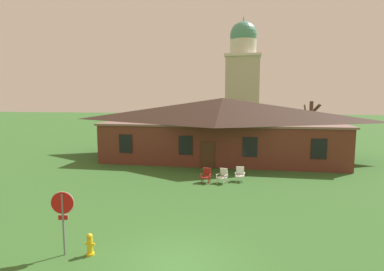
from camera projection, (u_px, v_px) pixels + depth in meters
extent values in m
plane|color=#336028|center=(176.00, 264.00, 10.33)|extent=(200.00, 200.00, 0.00)
cube|color=brown|center=(222.00, 140.00, 29.06)|extent=(19.90, 10.00, 3.20)
cube|color=#795B55|center=(222.00, 122.00, 28.86)|extent=(20.30, 10.20, 0.16)
pyramid|color=black|center=(223.00, 109.00, 28.73)|extent=(20.70, 10.40, 2.10)
cube|color=black|center=(126.00, 144.00, 25.41)|extent=(1.10, 0.06, 1.50)
cube|color=black|center=(186.00, 145.00, 24.55)|extent=(1.10, 0.06, 1.50)
cube|color=black|center=(250.00, 147.00, 23.70)|extent=(1.10, 0.06, 1.50)
cube|color=black|center=(319.00, 149.00, 22.84)|extent=(1.10, 0.06, 1.50)
cube|color=#422819|center=(208.00, 155.00, 24.33)|extent=(1.10, 0.06, 2.10)
cube|color=#BCB29E|center=(242.00, 97.00, 46.51)|extent=(4.80, 4.80, 11.32)
cube|color=silver|center=(243.00, 57.00, 45.81)|extent=(5.18, 5.18, 0.36)
cylinder|color=silver|center=(243.00, 48.00, 45.66)|extent=(3.80, 3.80, 2.20)
sphere|color=#4C8E7A|center=(243.00, 35.00, 45.45)|extent=(3.88, 3.88, 3.88)
cone|color=#4C8E7A|center=(244.00, 18.00, 45.17)|extent=(0.24, 0.24, 1.00)
cylinder|color=slate|center=(63.00, 225.00, 10.79)|extent=(0.07, 0.07, 2.20)
cylinder|color=white|center=(62.00, 203.00, 10.72)|extent=(0.79, 0.17, 0.81)
cylinder|color=#B71414|center=(62.00, 203.00, 10.69)|extent=(0.75, 0.17, 0.76)
cube|color=#B71414|center=(63.00, 218.00, 10.76)|extent=(0.32, 0.09, 0.16)
cube|color=white|center=(63.00, 217.00, 10.78)|extent=(0.34, 0.08, 0.18)
cube|color=maroon|center=(208.00, 181.00, 19.86)|extent=(0.06, 0.06, 0.36)
cube|color=maroon|center=(201.00, 181.00, 19.99)|extent=(0.06, 0.06, 0.36)
cube|color=maroon|center=(210.00, 180.00, 20.28)|extent=(0.06, 0.06, 0.36)
cube|color=maroon|center=(203.00, 179.00, 20.41)|extent=(0.06, 0.06, 0.36)
cube|color=maroon|center=(206.00, 177.00, 20.11)|extent=(0.60, 0.58, 0.05)
cube|color=maroon|center=(207.00, 172.00, 20.37)|extent=(0.53, 0.25, 0.54)
cube|color=maroon|center=(210.00, 175.00, 19.99)|extent=(0.12, 0.47, 0.03)
cube|color=maroon|center=(209.00, 177.00, 19.84)|extent=(0.04, 0.04, 0.22)
cube|color=maroon|center=(201.00, 174.00, 20.15)|extent=(0.12, 0.47, 0.03)
cube|color=maroon|center=(201.00, 176.00, 20.01)|extent=(0.04, 0.04, 0.22)
cube|color=silver|center=(224.00, 182.00, 19.72)|extent=(0.06, 0.06, 0.36)
cube|color=silver|center=(217.00, 181.00, 19.95)|extent=(0.06, 0.06, 0.36)
cube|color=silver|center=(227.00, 180.00, 20.10)|extent=(0.06, 0.06, 0.36)
cube|color=silver|center=(220.00, 179.00, 20.33)|extent=(0.06, 0.06, 0.36)
cube|color=silver|center=(222.00, 178.00, 20.00)|extent=(0.69, 0.68, 0.05)
cube|color=silver|center=(224.00, 172.00, 20.23)|extent=(0.55, 0.36, 0.54)
cube|color=silver|center=(226.00, 175.00, 19.81)|extent=(0.22, 0.46, 0.03)
cube|color=silver|center=(225.00, 178.00, 19.69)|extent=(0.05, 0.05, 0.22)
cube|color=silver|center=(218.00, 174.00, 20.11)|extent=(0.22, 0.46, 0.03)
cube|color=silver|center=(217.00, 176.00, 19.98)|extent=(0.05, 0.05, 0.22)
cube|color=white|center=(243.00, 180.00, 20.22)|extent=(0.05, 0.05, 0.36)
cube|color=white|center=(236.00, 180.00, 20.31)|extent=(0.05, 0.05, 0.36)
cube|color=white|center=(243.00, 178.00, 20.65)|extent=(0.05, 0.05, 0.36)
cube|color=white|center=(236.00, 178.00, 20.74)|extent=(0.05, 0.05, 0.36)
cube|color=white|center=(240.00, 176.00, 20.45)|extent=(0.55, 0.53, 0.05)
cube|color=white|center=(240.00, 170.00, 20.72)|extent=(0.52, 0.20, 0.54)
cube|color=white|center=(244.00, 173.00, 20.36)|extent=(0.07, 0.47, 0.03)
cube|color=white|center=(244.00, 175.00, 20.21)|extent=(0.04, 0.04, 0.22)
cube|color=white|center=(235.00, 173.00, 20.47)|extent=(0.07, 0.47, 0.03)
cube|color=white|center=(235.00, 175.00, 20.32)|extent=(0.04, 0.04, 0.22)
cylinder|color=brown|center=(310.00, 127.00, 31.17)|extent=(0.36, 0.36, 5.14)
cylinder|color=brown|center=(314.00, 110.00, 31.31)|extent=(1.01, 0.92, 1.23)
cylinder|color=brown|center=(306.00, 114.00, 31.00)|extent=(0.41, 1.15, 1.91)
cylinder|color=brown|center=(314.00, 112.00, 31.45)|extent=(1.26, 0.97, 1.53)
cylinder|color=brown|center=(308.00, 120.00, 30.84)|extent=(0.83, 0.87, 1.03)
cylinder|color=gold|center=(90.00, 254.00, 10.91)|extent=(0.28, 0.28, 0.08)
cylinder|color=gold|center=(90.00, 245.00, 10.87)|extent=(0.20, 0.20, 0.55)
sphere|color=gold|center=(90.00, 236.00, 10.83)|extent=(0.20, 0.20, 0.20)
cylinder|color=gold|center=(86.00, 244.00, 10.88)|extent=(0.10, 0.08, 0.08)
cylinder|color=gold|center=(93.00, 244.00, 10.84)|extent=(0.10, 0.08, 0.08)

